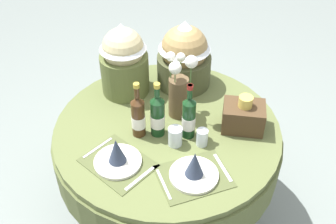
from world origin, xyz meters
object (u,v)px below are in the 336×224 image
(place_setting_left, at_px, (117,157))
(place_setting_right, at_px, (194,170))
(gift_tub_back_left, at_px, (124,57))
(woven_basket_side_right, at_px, (243,116))
(flower_vase, at_px, (179,89))
(wine_bottle_right, at_px, (189,117))
(tumbler_near_left, at_px, (202,137))
(wine_bottle_left, at_px, (158,115))
(dining_table, at_px, (167,146))
(gift_tub_back_centre, at_px, (184,52))
(tumbler_near_right, at_px, (175,136))
(wine_bottle_centre, at_px, (138,116))

(place_setting_left, bearing_deg, place_setting_right, -4.55)
(gift_tub_back_left, distance_m, woven_basket_side_right, 0.76)
(flower_vase, height_order, wine_bottle_right, flower_vase)
(place_setting_left, relative_size, place_setting_right, 1.01)
(place_setting_left, height_order, tumbler_near_left, place_setting_left)
(wine_bottle_left, distance_m, woven_basket_side_right, 0.47)
(dining_table, xyz_separation_m, tumbler_near_left, (0.20, -0.11, 0.20))
(place_setting_right, height_order, gift_tub_back_left, gift_tub_back_left)
(wine_bottle_left, bearing_deg, woven_basket_side_right, 14.46)
(gift_tub_back_left, distance_m, gift_tub_back_centre, 0.36)
(dining_table, distance_m, gift_tub_back_left, 0.58)
(place_setting_right, xyz_separation_m, tumbler_near_right, (-0.12, 0.21, 0.01))
(place_setting_right, height_order, tumbler_near_right, place_setting_right)
(tumbler_near_left, relative_size, tumbler_near_right, 0.90)
(flower_vase, relative_size, gift_tub_back_centre, 0.96)
(dining_table, bearing_deg, place_setting_right, -61.67)
(tumbler_near_right, relative_size, gift_tub_back_centre, 0.25)
(place_setting_left, xyz_separation_m, wine_bottle_left, (0.16, 0.25, 0.08))
(flower_vase, bearing_deg, tumbler_near_right, -86.86)
(dining_table, bearing_deg, tumbler_near_left, -28.38)
(tumbler_near_right, distance_m, woven_basket_side_right, 0.39)
(dining_table, height_order, place_setting_right, place_setting_right)
(wine_bottle_centre, xyz_separation_m, woven_basket_side_right, (0.55, 0.14, -0.04))
(flower_vase, xyz_separation_m, tumbler_near_right, (0.01, -0.24, -0.12))
(dining_table, distance_m, place_setting_right, 0.43)
(place_setting_right, relative_size, gift_tub_back_centre, 0.98)
(tumbler_near_left, bearing_deg, place_setting_right, -94.64)
(wine_bottle_right, distance_m, tumbler_near_left, 0.13)
(place_setting_left, distance_m, place_setting_right, 0.39)
(tumbler_near_left, height_order, gift_tub_back_left, gift_tub_back_left)
(dining_table, height_order, wine_bottle_right, wine_bottle_right)
(place_setting_right, bearing_deg, place_setting_left, 175.45)
(wine_bottle_right, distance_m, tumbler_near_right, 0.12)
(flower_vase, relative_size, tumbler_near_right, 3.85)
(wine_bottle_left, height_order, tumbler_near_right, wine_bottle_left)
(wine_bottle_left, distance_m, wine_bottle_centre, 0.10)
(wine_bottle_centre, xyz_separation_m, gift_tub_back_left, (-0.16, 0.37, 0.12))
(place_setting_left, height_order, gift_tub_back_left, gift_tub_back_left)
(tumbler_near_left, distance_m, gift_tub_back_left, 0.67)
(tumbler_near_right, bearing_deg, woven_basket_side_right, 28.09)
(dining_table, height_order, tumbler_near_right, tumbler_near_right)
(wine_bottle_left, relative_size, wine_bottle_right, 0.99)
(place_setting_right, height_order, wine_bottle_right, wine_bottle_right)
(flower_vase, xyz_separation_m, wine_bottle_centre, (-0.19, -0.19, -0.05))
(gift_tub_back_left, bearing_deg, woven_basket_side_right, -18.63)
(wine_bottle_left, bearing_deg, gift_tub_back_centre, 80.35)
(wine_bottle_left, height_order, wine_bottle_right, wine_bottle_right)
(tumbler_near_right, bearing_deg, wine_bottle_left, 146.33)
(woven_basket_side_right, bearing_deg, wine_bottle_centre, -166.11)
(place_setting_left, distance_m, gift_tub_back_left, 0.64)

